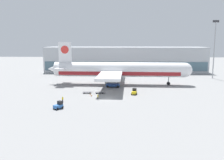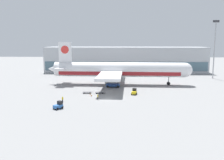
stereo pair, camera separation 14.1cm
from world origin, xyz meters
name	(u,v)px [view 1 (the left image)]	position (x,y,z in m)	size (l,w,h in m)	color
ground_plane	(107,99)	(0.00, 0.00, 0.00)	(400.00, 400.00, 0.00)	gray
terminal_building	(125,59)	(5.76, 70.10, 6.99)	(90.00, 18.20, 14.00)	#B2B7BC
light_mast	(214,46)	(46.82, 44.42, 15.29)	(2.80, 0.50, 26.80)	#9EA0A5
airplane_main	(117,70)	(2.29, 25.62, 5.84)	(58.08, 48.17, 17.00)	white
scissor_lift_loader	(113,82)	(0.89, 19.64, 1.88)	(5.27, 3.47, 4.84)	#284C99
baggage_tug_foreground	(59,105)	(-11.82, -11.86, 0.88)	(2.60, 2.81, 2.00)	#2D66B7
baggage_tug_mid	(134,92)	(8.47, 6.69, 0.88)	(2.07, 2.68, 2.00)	yellow
baggage_dolly_lead	(87,92)	(-7.29, 7.76, 0.39)	(3.77, 1.87, 0.48)	#56565B
baggage_dolly_second	(100,92)	(-3.03, 7.75, 0.39)	(3.77, 1.87, 0.48)	#56565B
ground_crew_near	(63,99)	(-12.49, -4.89, 0.99)	(0.38, 0.49, 1.70)	black
ground_crew_far	(98,97)	(-2.72, -1.39, 0.98)	(0.31, 0.55, 1.67)	black
traffic_cone_near	(90,94)	(-5.90, 5.48, 0.31)	(0.40, 0.40, 0.63)	black
traffic_cone_far	(91,95)	(-5.24, 3.32, 0.30)	(0.40, 0.40, 0.61)	black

